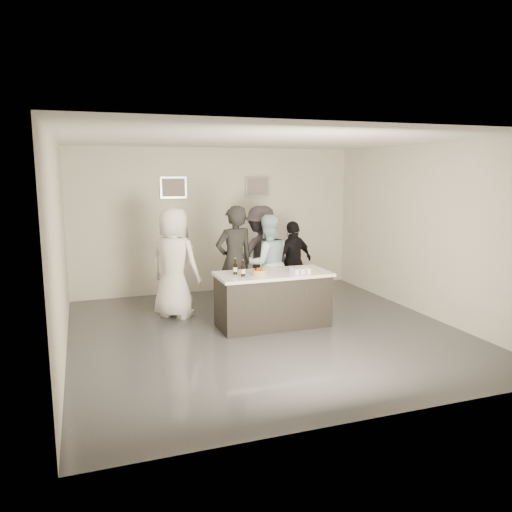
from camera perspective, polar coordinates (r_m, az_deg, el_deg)
name	(u,v)px	position (r m, az deg, el deg)	size (l,w,h in m)	color
floor	(266,332)	(8.06, 1.19, -8.66)	(6.00, 6.00, 0.00)	#3D3D42
ceiling	(267,140)	(7.66, 1.28, 13.15)	(6.00, 6.00, 0.00)	white
wall_back	(217,220)	(10.56, -4.52, 4.08)	(6.00, 0.04, 3.00)	beige
wall_front	(374,279)	(5.06, 13.28, -2.53)	(6.00, 0.04, 3.00)	beige
wall_left	(59,249)	(7.24, -21.59, 0.73)	(0.04, 6.00, 3.00)	beige
wall_right	(428,231)	(9.20, 19.02, 2.71)	(0.04, 6.00, 3.00)	beige
picture_left	(173,187)	(10.29, -9.42, 7.73)	(0.54, 0.04, 0.44)	#B2B2B7
picture_right	(257,186)	(10.75, 0.15, 7.95)	(0.54, 0.04, 0.44)	#B2B2B7
bar_counter	(273,299)	(8.26, 1.94, -4.96)	(1.86, 0.86, 0.90)	white
cake	(259,273)	(7.95, 0.37, -1.92)	(0.25, 0.25, 0.07)	#F0A319
beer_bottle_a	(235,267)	(7.98, -2.39, -1.21)	(0.07, 0.07, 0.26)	black
beer_bottle_b	(243,268)	(7.82, -1.49, -1.43)	(0.07, 0.07, 0.26)	black
tumbler_cluster	(300,270)	(8.20, 5.08, -1.58)	(0.30, 0.30, 0.08)	orange
candles	(260,277)	(7.78, 0.44, -2.45)	(0.24, 0.08, 0.01)	pink
person_main_black	(235,262)	(8.66, -2.47, -0.67)	(0.71, 0.47, 1.96)	black
person_main_blue	(267,263)	(9.01, 1.30, -0.85)	(0.86, 0.67, 1.77)	#A9D1DD
person_guest_left	(174,263)	(8.76, -9.33, -0.78)	(0.94, 0.61, 1.93)	white
person_guest_right	(293,261)	(9.75, 4.30, -0.62)	(0.93, 0.39, 1.58)	black
person_guest_back	(261,255)	(9.51, 0.59, 0.08)	(1.22, 0.70, 1.89)	#2B262D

